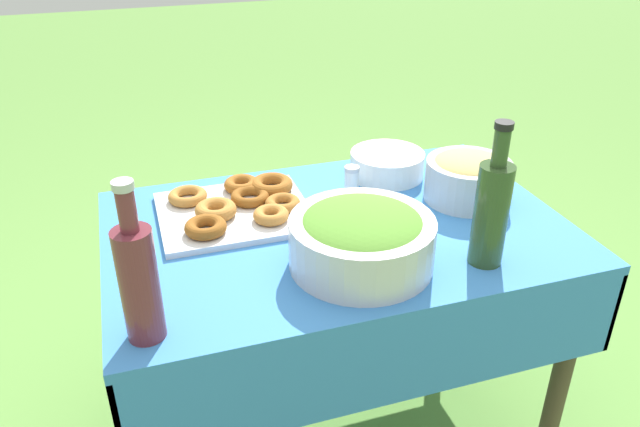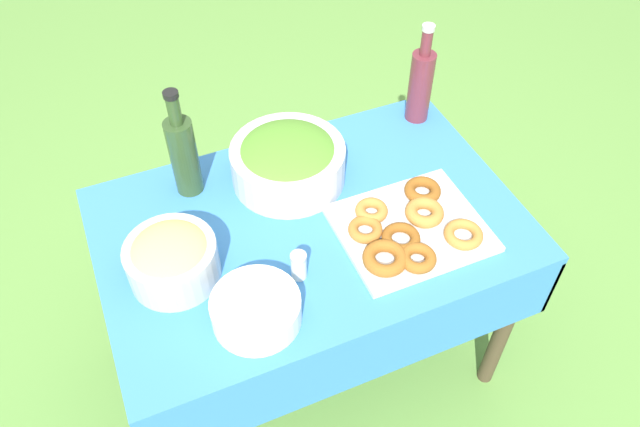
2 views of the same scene
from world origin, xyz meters
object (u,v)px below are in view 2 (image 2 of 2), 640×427
Objects in this scene: olive_oil_bottle at (183,153)px; wine_bottle at (421,83)px; donut_platter at (409,229)px; plate_stack at (256,310)px; salad_bowl at (288,160)px; pasta_bowl at (172,258)px.

wine_bottle is at bearing 2.33° from olive_oil_bottle.
donut_platter is at bearing -39.12° from olive_oil_bottle.
olive_oil_bottle reaches higher than plate_stack.
salad_bowl reaches higher than donut_platter.
pasta_bowl reaches higher than donut_platter.
pasta_bowl is at bearing -151.01° from salad_bowl.
olive_oil_bottle is at bearing -177.67° from wine_bottle.
plate_stack is (-0.46, -0.09, 0.02)m from donut_platter.
salad_bowl is at bearing -167.69° from wine_bottle.
plate_stack reaches higher than donut_platter.
olive_oil_bottle is (-0.48, 0.39, 0.11)m from donut_platter.
plate_stack is at bearing -54.27° from pasta_bowl.
donut_platter is 1.14× the size of olive_oil_bottle.
olive_oil_bottle reaches higher than pasta_bowl.
salad_bowl is 0.97× the size of olive_oil_bottle.
wine_bottle is (0.71, 0.52, 0.09)m from plate_stack.
salad_bowl is at bearing -15.15° from olive_oil_bottle.
pasta_bowl is 0.68× the size of olive_oil_bottle.
pasta_bowl is 0.61m from donut_platter.
olive_oil_bottle reaches higher than wine_bottle.
wine_bottle is (0.86, 0.32, 0.06)m from pasta_bowl.
salad_bowl is at bearing 123.75° from donut_platter.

